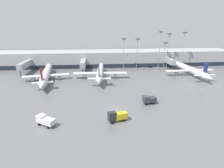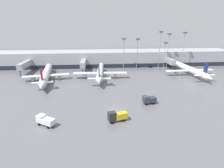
{
  "view_description": "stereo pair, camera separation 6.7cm",
  "coord_description": "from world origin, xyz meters",
  "px_view_note": "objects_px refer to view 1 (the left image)",
  "views": [
    {
      "loc": [
        -5.25,
        -46.92,
        24.3
      ],
      "look_at": [
        0.41,
        15.64,
        3.0
      ],
      "focal_mm": 28.0,
      "sensor_mm": 36.0,
      "label": 1
    },
    {
      "loc": [
        -5.18,
        -46.92,
        24.3
      ],
      "look_at": [
        0.41,
        15.64,
        3.0
      ],
      "focal_mm": 28.0,
      "sensor_mm": 36.0,
      "label": 2
    }
  ],
  "objects_px": {
    "service_truck_0": "(45,120)",
    "apron_light_mast_5": "(124,45)",
    "apron_light_mast_6": "(184,40)",
    "apron_light_mast_2": "(160,40)",
    "apron_light_mast_4": "(137,45)",
    "parked_jet_2": "(100,72)",
    "service_truck_1": "(149,99)",
    "parked_jet_0": "(46,74)",
    "service_truck_2": "(117,116)",
    "apron_light_mast_1": "(169,41)",
    "parked_jet_1": "(190,69)",
    "apron_light_mast_0": "(165,47)"
  },
  "relations": [
    {
      "from": "service_truck_0",
      "to": "apron_light_mast_5",
      "type": "relative_size",
      "value": 0.29
    },
    {
      "from": "service_truck_0",
      "to": "apron_light_mast_6",
      "type": "bearing_deg",
      "value": -106.27
    },
    {
      "from": "apron_light_mast_2",
      "to": "apron_light_mast_4",
      "type": "height_order",
      "value": "apron_light_mast_2"
    },
    {
      "from": "parked_jet_2",
      "to": "service_truck_1",
      "type": "height_order",
      "value": "parked_jet_2"
    },
    {
      "from": "parked_jet_0",
      "to": "service_truck_2",
      "type": "bearing_deg",
      "value": -153.66
    },
    {
      "from": "apron_light_mast_6",
      "to": "parked_jet_0",
      "type": "bearing_deg",
      "value": -166.52
    },
    {
      "from": "service_truck_1",
      "to": "parked_jet_2",
      "type": "bearing_deg",
      "value": -71.8
    },
    {
      "from": "apron_light_mast_1",
      "to": "parked_jet_0",
      "type": "bearing_deg",
      "value": -164.32
    },
    {
      "from": "apron_light_mast_1",
      "to": "service_truck_2",
      "type": "bearing_deg",
      "value": -122.15
    },
    {
      "from": "parked_jet_0",
      "to": "apron_light_mast_1",
      "type": "bearing_deg",
      "value": -83.68
    },
    {
      "from": "service_truck_2",
      "to": "apron_light_mast_2",
      "type": "relative_size",
      "value": 0.26
    },
    {
      "from": "parked_jet_1",
      "to": "apron_light_mast_5",
      "type": "distance_m",
      "value": 36.42
    },
    {
      "from": "parked_jet_2",
      "to": "apron_light_mast_5",
      "type": "relative_size",
      "value": 1.92
    },
    {
      "from": "parked_jet_1",
      "to": "service_truck_2",
      "type": "xyz_separation_m",
      "value": [
        -42.02,
        -41.81,
        -1.28
      ]
    },
    {
      "from": "service_truck_0",
      "to": "apron_light_mast_4",
      "type": "distance_m",
      "value": 66.62
    },
    {
      "from": "parked_jet_2",
      "to": "apron_light_mast_4",
      "type": "distance_m",
      "value": 27.76
    },
    {
      "from": "apron_light_mast_1",
      "to": "apron_light_mast_2",
      "type": "relative_size",
      "value": 0.94
    },
    {
      "from": "parked_jet_1",
      "to": "apron_light_mast_6",
      "type": "relative_size",
      "value": 1.69
    },
    {
      "from": "parked_jet_2",
      "to": "apron_light_mast_6",
      "type": "bearing_deg",
      "value": -67.24
    },
    {
      "from": "apron_light_mast_0",
      "to": "apron_light_mast_6",
      "type": "height_order",
      "value": "apron_light_mast_6"
    },
    {
      "from": "parked_jet_2",
      "to": "service_truck_2",
      "type": "bearing_deg",
      "value": -171.85
    },
    {
      "from": "service_truck_0",
      "to": "service_truck_2",
      "type": "bearing_deg",
      "value": -147.68
    },
    {
      "from": "apron_light_mast_0",
      "to": "apron_light_mast_4",
      "type": "xyz_separation_m",
      "value": [
        -15.81,
        -0.13,
        1.47
      ]
    },
    {
      "from": "apron_light_mast_0",
      "to": "service_truck_0",
      "type": "bearing_deg",
      "value": -133.21
    },
    {
      "from": "service_truck_2",
      "to": "apron_light_mast_2",
      "type": "xyz_separation_m",
      "value": [
        30.69,
        56.28,
        14.76
      ]
    },
    {
      "from": "parked_jet_2",
      "to": "parked_jet_0",
      "type": "bearing_deg",
      "value": 94.27
    },
    {
      "from": "apron_light_mast_1",
      "to": "apron_light_mast_5",
      "type": "bearing_deg",
      "value": -175.29
    },
    {
      "from": "apron_light_mast_6",
      "to": "parked_jet_2",
      "type": "bearing_deg",
      "value": -160.5
    },
    {
      "from": "apron_light_mast_0",
      "to": "apron_light_mast_5",
      "type": "xyz_separation_m",
      "value": [
        -23.23,
        0.57,
        1.58
      ]
    },
    {
      "from": "apron_light_mast_2",
      "to": "apron_light_mast_5",
      "type": "distance_m",
      "value": 20.8
    },
    {
      "from": "service_truck_0",
      "to": "apron_light_mast_0",
      "type": "bearing_deg",
      "value": -101.63
    },
    {
      "from": "parked_jet_0",
      "to": "apron_light_mast_6",
      "type": "relative_size",
      "value": 1.9
    },
    {
      "from": "apron_light_mast_4",
      "to": "apron_light_mast_1",
      "type": "bearing_deg",
      "value": 8.68
    },
    {
      "from": "parked_jet_0",
      "to": "service_truck_2",
      "type": "distance_m",
      "value": 48.45
    },
    {
      "from": "apron_light_mast_4",
      "to": "apron_light_mast_2",
      "type": "bearing_deg",
      "value": 7.41
    },
    {
      "from": "parked_jet_0",
      "to": "apron_light_mast_5",
      "type": "height_order",
      "value": "apron_light_mast_5"
    },
    {
      "from": "service_truck_2",
      "to": "apron_light_mast_4",
      "type": "height_order",
      "value": "apron_light_mast_4"
    },
    {
      "from": "service_truck_2",
      "to": "apron_light_mast_4",
      "type": "xyz_separation_m",
      "value": [
        17.47,
        54.56,
        12.28
      ]
    },
    {
      "from": "service_truck_0",
      "to": "apron_light_mast_5",
      "type": "bearing_deg",
      "value": -85.5
    },
    {
      "from": "service_truck_1",
      "to": "apron_light_mast_0",
      "type": "bearing_deg",
      "value": -124.51
    },
    {
      "from": "service_truck_0",
      "to": "apron_light_mast_1",
      "type": "distance_m",
      "value": 80.49
    },
    {
      "from": "apron_light_mast_4",
      "to": "apron_light_mast_5",
      "type": "height_order",
      "value": "apron_light_mast_5"
    },
    {
      "from": "service_truck_1",
      "to": "parked_jet_1",
      "type": "bearing_deg",
      "value": -142.38
    },
    {
      "from": "apron_light_mast_2",
      "to": "parked_jet_1",
      "type": "bearing_deg",
      "value": -51.94
    },
    {
      "from": "apron_light_mast_0",
      "to": "apron_light_mast_1",
      "type": "relative_size",
      "value": 0.77
    },
    {
      "from": "service_truck_0",
      "to": "apron_light_mast_2",
      "type": "bearing_deg",
      "value": -99.35
    },
    {
      "from": "parked_jet_2",
      "to": "service_truck_2",
      "type": "xyz_separation_m",
      "value": [
        3.41,
        -39.78,
        -1.5
      ]
    },
    {
      "from": "parked_jet_0",
      "to": "parked_jet_2",
      "type": "relative_size",
      "value": 1.15
    },
    {
      "from": "service_truck_2",
      "to": "apron_light_mast_1",
      "type": "distance_m",
      "value": 69.21
    },
    {
      "from": "parked_jet_2",
      "to": "apron_light_mast_6",
      "type": "xyz_separation_m",
      "value": [
        48.13,
        17.05,
        12.9
      ]
    }
  ]
}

